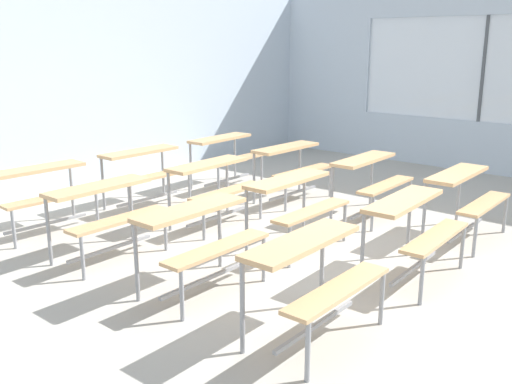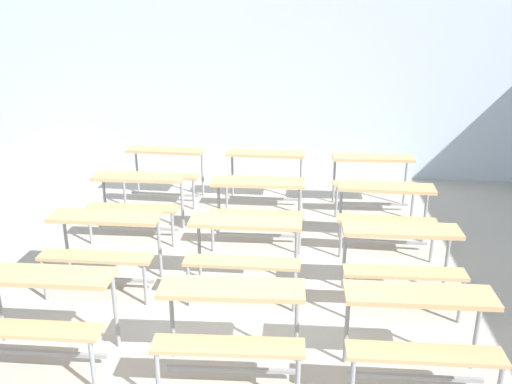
# 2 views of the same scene
# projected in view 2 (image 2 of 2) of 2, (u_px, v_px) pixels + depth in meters

# --- Properties ---
(ground) EXTENTS (10.00, 9.00, 0.05)m
(ground) POSITION_uv_depth(u_px,v_px,m) (232.00, 326.00, 4.92)
(ground) COLOR #ADA89E
(wall_back) EXTENTS (10.00, 0.12, 3.00)m
(wall_back) POSITION_uv_depth(u_px,v_px,m) (272.00, 83.00, 8.62)
(wall_back) COLOR silver
(wall_back) RESTS_ON ground
(desk_bench_r0c0) EXTENTS (1.11, 0.61, 0.74)m
(desk_bench_r0c0) POSITION_uv_depth(u_px,v_px,m) (40.00, 300.00, 4.22)
(desk_bench_r0c0) COLOR tan
(desk_bench_r0c0) RESTS_ON ground
(desk_bench_r0c1) EXTENTS (1.13, 0.65, 0.74)m
(desk_bench_r0c1) POSITION_uv_depth(u_px,v_px,m) (231.00, 315.00, 4.03)
(desk_bench_r0c1) COLOR tan
(desk_bench_r0c1) RESTS_ON ground
(desk_bench_r0c2) EXTENTS (1.12, 0.62, 0.74)m
(desk_bench_r0c2) POSITION_uv_depth(u_px,v_px,m) (421.00, 322.00, 3.95)
(desk_bench_r0c2) COLOR tan
(desk_bench_r0c2) RESTS_ON ground
(desk_bench_r1c0) EXTENTS (1.11, 0.60, 0.74)m
(desk_bench_r1c0) POSITION_uv_depth(u_px,v_px,m) (102.00, 236.00, 5.36)
(desk_bench_r1c0) COLOR tan
(desk_bench_r1c0) RESTS_ON ground
(desk_bench_r1c1) EXTENTS (1.10, 0.60, 0.74)m
(desk_bench_r1c1) POSITION_uv_depth(u_px,v_px,m) (244.00, 241.00, 5.25)
(desk_bench_r1c1) COLOR tan
(desk_bench_r1c1) RESTS_ON ground
(desk_bench_r1c2) EXTENTS (1.12, 0.63, 0.74)m
(desk_bench_r1c2) POSITION_uv_depth(u_px,v_px,m) (402.00, 250.00, 5.06)
(desk_bench_r1c2) COLOR tan
(desk_bench_r1c2) RESTS_ON ground
(desk_bench_r2c0) EXTENTS (1.11, 0.61, 0.74)m
(desk_bench_r2c0) POSITION_uv_depth(u_px,v_px,m) (136.00, 192.00, 6.57)
(desk_bench_r2c0) COLOR tan
(desk_bench_r2c0) RESTS_ON ground
(desk_bench_r2c1) EXTENTS (1.12, 0.62, 0.74)m
(desk_bench_r2c1) POSITION_uv_depth(u_px,v_px,m) (258.00, 198.00, 6.38)
(desk_bench_r2c1) COLOR tan
(desk_bench_r2c1) RESTS_ON ground
(desk_bench_r2c2) EXTENTS (1.11, 0.61, 0.74)m
(desk_bench_r2c2) POSITION_uv_depth(u_px,v_px,m) (386.00, 203.00, 6.21)
(desk_bench_r2c2) COLOR tan
(desk_bench_r2c2) RESTS_ON ground
(desk_bench_r3c0) EXTENTS (1.12, 0.63, 0.74)m
(desk_bench_r3c0) POSITION_uv_depth(u_px,v_px,m) (164.00, 163.00, 7.73)
(desk_bench_r3c0) COLOR tan
(desk_bench_r3c0) RESTS_ON ground
(desk_bench_r3c1) EXTENTS (1.10, 0.59, 0.74)m
(desk_bench_r3c1) POSITION_uv_depth(u_px,v_px,m) (265.00, 167.00, 7.57)
(desk_bench_r3c1) COLOR tan
(desk_bench_r3c1) RESTS_ON ground
(desk_bench_r3c2) EXTENTS (1.12, 0.63, 0.74)m
(desk_bench_r3c2) POSITION_uv_depth(u_px,v_px,m) (373.00, 171.00, 7.37)
(desk_bench_r3c2) COLOR tan
(desk_bench_r3c2) RESTS_ON ground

